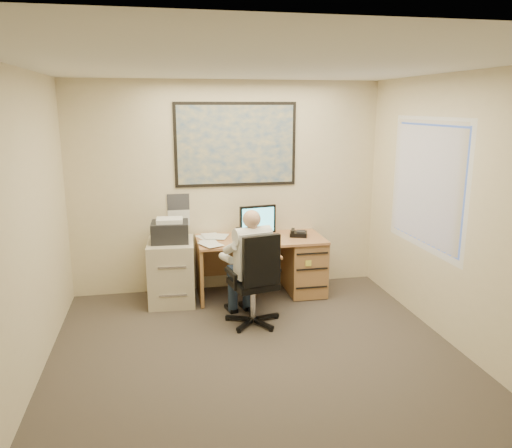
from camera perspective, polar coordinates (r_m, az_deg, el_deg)
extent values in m
cube|color=#3D362F|center=(4.81, 0.82, -16.32)|extent=(4.00, 4.50, 0.00)
cube|color=white|center=(4.19, 0.95, 17.75)|extent=(4.00, 4.50, 0.00)
cube|color=beige|center=(6.48, -3.27, 4.18)|extent=(4.00, 0.00, 2.70)
cube|color=beige|center=(2.28, 13.10, -13.88)|extent=(4.00, 0.00, 2.70)
cube|color=beige|center=(4.36, -25.79, -1.65)|extent=(0.00, 4.50, 2.70)
cube|color=beige|center=(5.10, 23.45, 0.59)|extent=(0.00, 4.50, 2.70)
cube|color=#BB7E50|center=(6.30, 0.53, -1.77)|extent=(1.60, 0.75, 0.03)
cube|color=#AF7B47|center=(6.55, 5.48, -4.68)|extent=(0.45, 0.70, 0.70)
cube|color=#AF7B47|center=(6.31, -6.46, -5.41)|extent=(0.04, 0.70, 0.70)
cube|color=#AF7B47|center=(6.71, -0.07, -3.37)|extent=(1.55, 0.03, 0.55)
cylinder|color=black|center=(6.44, 0.17, -1.22)|extent=(0.19, 0.19, 0.02)
cube|color=black|center=(6.37, 0.21, 0.51)|extent=(0.48, 0.12, 0.36)
cube|color=#51CDDE|center=(6.35, 0.25, 0.46)|extent=(0.42, 0.07, 0.31)
cube|color=#BB7E50|center=(5.87, 0.12, -3.67)|extent=(0.55, 0.30, 0.02)
cube|color=beige|center=(5.87, 0.12, -3.45)|extent=(0.43, 0.14, 0.02)
cube|color=black|center=(6.42, 4.87, -1.16)|extent=(0.26, 0.25, 0.05)
cylinder|color=silver|center=(6.14, -2.03, -1.26)|extent=(0.07, 0.07, 0.16)
cylinder|color=white|center=(6.41, -0.79, -0.86)|extent=(0.09, 0.09, 0.11)
cube|color=white|center=(6.22, -3.53, -1.74)|extent=(0.60, 0.56, 0.02)
cube|color=#1E4C93|center=(6.41, -2.31, 9.05)|extent=(1.56, 0.03, 1.06)
cube|color=white|center=(6.46, -8.85, 1.58)|extent=(0.28, 0.01, 0.42)
cube|color=beige|center=(6.27, -9.62, -5.37)|extent=(0.59, 0.69, 0.77)
cube|color=black|center=(6.13, -9.80, -0.87)|extent=(0.46, 0.41, 0.24)
cube|color=white|center=(6.08, -9.85, 0.42)|extent=(0.32, 0.26, 0.05)
cylinder|color=silver|center=(5.63, -0.35, -8.90)|extent=(0.06, 0.06, 0.40)
cube|color=black|center=(5.55, -0.36, -6.81)|extent=(0.55, 0.55, 0.07)
cube|color=black|center=(5.23, -0.45, -4.30)|extent=(0.42, 0.15, 0.55)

